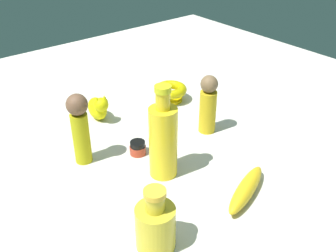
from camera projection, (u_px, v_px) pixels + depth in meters
ground at (168, 148)px, 1.12m from camera, size 2.00×2.00×0.00m
bowl at (171, 91)px, 1.36m from camera, size 0.11×0.11×0.06m
bottle_tall at (163, 139)px, 0.97m from camera, size 0.07×0.07×0.25m
banana at (246, 189)px, 0.94m from camera, size 0.11×0.20×0.04m
nail_polish_jar at (138, 148)px, 1.09m from camera, size 0.05×0.05×0.04m
cat_figurine at (98, 107)px, 1.24m from camera, size 0.12×0.07×0.09m
person_figure_child at (80, 126)px, 1.01m from camera, size 0.06×0.06×0.20m
person_figure_adult at (208, 104)px, 1.16m from camera, size 0.06×0.06×0.18m
bottle_short at (155, 225)px, 0.79m from camera, size 0.08×0.08×0.14m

